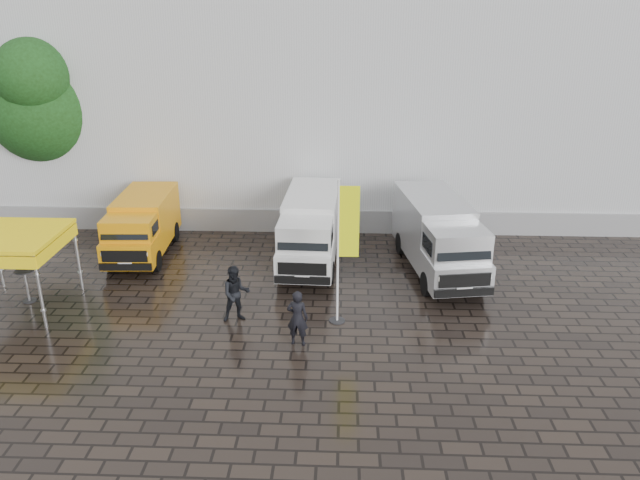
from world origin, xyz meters
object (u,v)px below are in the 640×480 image
object	(u,v)px
cocktail_table	(27,286)
canopy_tent	(10,239)
van_silver	(438,238)
person_tent	(236,294)
van_yellow	(143,227)
wheelie_bin	(468,227)
person_front	(297,318)
flagpole	(344,246)
van_white	(310,231)

from	to	relation	value
cocktail_table	canopy_tent	bearing A→B (deg)	-97.53
van_silver	person_tent	size ratio (longest dim) A/B	3.31
van_yellow	van_silver	xyz separation A→B (m)	(11.35, -1.12, 0.17)
cocktail_table	wheelie_bin	size ratio (longest dim) A/B	1.15
van_yellow	wheelie_bin	size ratio (longest dim) A/B	5.04
wheelie_bin	cocktail_table	bearing A→B (deg)	-168.07
person_front	person_tent	world-z (taller)	person_tent
flagpole	person_front	bearing A→B (deg)	-132.91
van_silver	canopy_tent	size ratio (longest dim) A/B	2.01
van_yellow	canopy_tent	distance (m)	5.45
van_white	van_silver	size ratio (longest dim) A/B	0.96
van_yellow	person_front	world-z (taller)	van_yellow
van_white	flagpole	distance (m)	5.06
flagpole	canopy_tent	bearing A→B (deg)	176.77
van_yellow	person_front	size ratio (longest dim) A/B	2.87
wheelie_bin	person_front	world-z (taller)	person_front
canopy_tent	wheelie_bin	xyz separation A→B (m)	(15.84, 6.89, -1.90)
van_silver	van_white	bearing A→B (deg)	162.81
canopy_tent	flagpole	bearing A→B (deg)	-3.23
van_silver	person_tent	xyz separation A→B (m)	(-6.80, -4.07, -0.40)
canopy_tent	wheelie_bin	distance (m)	17.38
van_white	wheelie_bin	xyz separation A→B (m)	(6.50, 2.77, -0.78)
van_yellow	flagpole	xyz separation A→B (m)	(7.90, -5.16, 1.42)
flagpole	van_white	bearing A→B (deg)	105.21
van_white	van_silver	xyz separation A→B (m)	(4.73, -0.68, 0.05)
van_yellow	person_front	bearing A→B (deg)	-47.42
canopy_tent	van_white	bearing A→B (deg)	23.79
cocktail_table	person_front	distance (m)	9.56
wheelie_bin	person_front	bearing A→B (deg)	-136.80
van_silver	person_tent	world-z (taller)	van_silver
van_white	wheelie_bin	world-z (taller)	van_white
van_yellow	van_white	xyz separation A→B (m)	(6.62, -0.44, 0.12)
van_silver	cocktail_table	distance (m)	14.38
cocktail_table	wheelie_bin	world-z (taller)	cocktail_table
wheelie_bin	person_tent	bearing A→B (deg)	-149.23
person_tent	canopy_tent	bearing A→B (deg)	158.30
van_yellow	canopy_tent	xyz separation A→B (m)	(-2.72, -4.56, 1.25)
flagpole	person_tent	distance (m)	3.74
canopy_tent	person_tent	bearing A→B (deg)	-5.03
van_silver	person_front	bearing A→B (deg)	-140.16
cocktail_table	person_tent	distance (m)	7.30
wheelie_bin	van_yellow	bearing A→B (deg)	179.56
van_silver	canopy_tent	distance (m)	14.53
wheelie_bin	person_front	xyz separation A→B (m)	(-6.54, -8.91, 0.37)
van_white	person_tent	bearing A→B (deg)	-111.28
van_yellow	person_front	xyz separation A→B (m)	(6.57, -6.58, -0.28)
flagpole	cocktail_table	xyz separation A→B (m)	(-10.57, 0.96, -2.00)
canopy_tent	person_front	xyz separation A→B (m)	(9.30, -2.02, -1.53)
van_silver	cocktail_table	bearing A→B (deg)	-176.62
van_white	wheelie_bin	size ratio (longest dim) A/B	5.95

